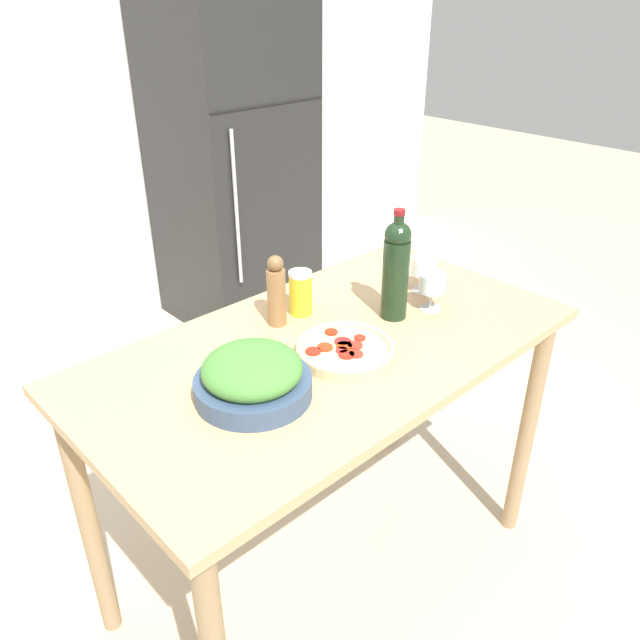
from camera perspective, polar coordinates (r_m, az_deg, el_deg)
ground_plane at (r=2.39m, az=0.68°, el=-21.83°), size 14.00×14.00×0.00m
wall_back at (r=3.52m, az=-26.39°, el=16.97°), size 6.40×0.08×2.60m
refrigerator at (r=3.68m, az=-8.01°, el=13.49°), size 0.73×0.74×1.80m
prep_counter at (r=1.84m, az=0.83°, el=-5.66°), size 1.44×0.77×0.94m
wine_bottle at (r=1.86m, az=6.96°, el=4.75°), size 0.08×0.08×0.34m
wine_glass_near at (r=1.95m, az=10.22°, el=3.16°), size 0.08×0.08×0.12m
wine_glass_far at (r=2.07m, az=9.51°, el=4.71°), size 0.08×0.08×0.12m
pepper_mill at (r=1.83m, az=-4.01°, el=2.57°), size 0.06×0.06×0.22m
salad_bowl at (r=1.54m, az=-6.19°, el=-5.17°), size 0.29×0.29×0.13m
homemade_pizza at (r=1.71m, az=2.32°, el=-2.71°), size 0.27×0.27×0.04m
salt_canister at (r=1.90m, az=-1.79°, el=2.51°), size 0.07×0.07×0.14m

